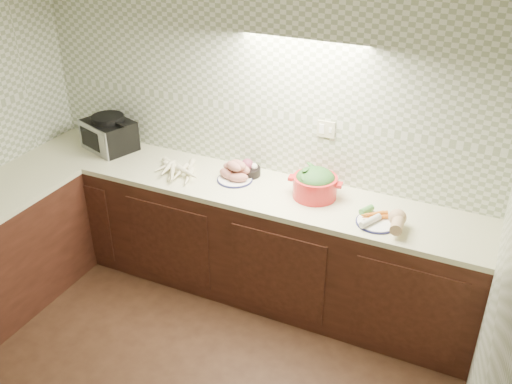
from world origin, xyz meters
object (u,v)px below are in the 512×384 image
at_px(sweet_potato_plate, 235,172).
at_px(onion_bowl, 249,169).
at_px(parsnip_pile, 181,168).
at_px(dutch_oven, 315,183).
at_px(veg_plate, 386,219).
at_px(toaster_oven, 109,133).

relative_size(sweet_potato_plate, onion_bowl, 1.58).
distance_m(parsnip_pile, onion_bowl, 0.52).
distance_m(dutch_oven, veg_plate, 0.57).
relative_size(sweet_potato_plate, veg_plate, 0.81).
height_order(sweet_potato_plate, dutch_oven, dutch_oven).
bearing_deg(sweet_potato_plate, toaster_oven, 177.23).
bearing_deg(toaster_oven, onion_bowl, 21.75).
relative_size(parsnip_pile, dutch_oven, 1.07).
height_order(dutch_oven, veg_plate, dutch_oven).
xyz_separation_m(parsnip_pile, veg_plate, (1.59, -0.07, 0.01)).
height_order(sweet_potato_plate, onion_bowl, sweet_potato_plate).
xyz_separation_m(parsnip_pile, dutch_oven, (1.04, 0.08, 0.07)).
distance_m(toaster_oven, parsnip_pile, 0.77).
height_order(toaster_oven, parsnip_pile, toaster_oven).
height_order(parsnip_pile, veg_plate, veg_plate).
xyz_separation_m(sweet_potato_plate, dutch_oven, (0.61, 0.01, 0.04)).
relative_size(parsnip_pile, onion_bowl, 2.43).
bearing_deg(sweet_potato_plate, onion_bowl, 63.14).
distance_m(parsnip_pile, veg_plate, 1.59).
height_order(onion_bowl, dutch_oven, dutch_oven).
distance_m(onion_bowl, dutch_oven, 0.57).
bearing_deg(sweet_potato_plate, parsnip_pile, -170.88).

